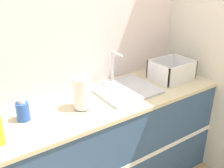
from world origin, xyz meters
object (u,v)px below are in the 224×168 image
object	(u,v)px
paper_towel_roll	(82,93)
bottle_blue	(23,111)
sink	(125,88)
dish_rack	(171,72)

from	to	relation	value
paper_towel_roll	bottle_blue	size ratio (longest dim) A/B	1.53
sink	bottle_blue	bearing A→B (deg)	178.99
paper_towel_roll	dish_rack	bearing A→B (deg)	1.44
bottle_blue	sink	bearing A→B (deg)	-1.01
paper_towel_roll	bottle_blue	distance (m)	0.41
sink	paper_towel_roll	world-z (taller)	sink
paper_towel_roll	dish_rack	distance (m)	0.92
sink	dish_rack	distance (m)	0.49
dish_rack	bottle_blue	distance (m)	1.32
bottle_blue	paper_towel_roll	bearing A→B (deg)	-11.38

